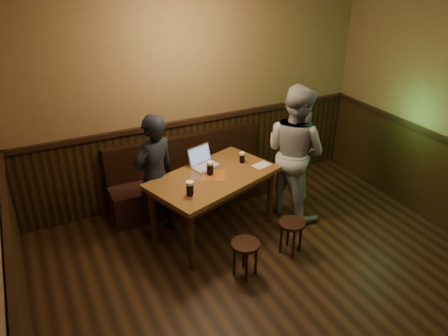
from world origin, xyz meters
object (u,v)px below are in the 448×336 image
stool_left (245,249)px  laptop (203,161)px  pint_left (190,189)px  pint_mid (210,168)px  person_grey (295,152)px  pub_table (213,183)px  stool_right (292,228)px  person_suit (155,177)px  pint_right (242,158)px  bench (189,183)px

stool_left → laptop: (0.03, 1.17, 0.54)m
stool_left → laptop: bearing=88.6°
pint_left → pint_mid: bearing=41.0°
laptop → person_grey: person_grey is taller
pub_table → stool_left: bearing=-111.1°
stool_right → person_suit: size_ratio=0.26×
person_grey → laptop: bearing=60.0°
pint_mid → pint_right: (0.49, 0.11, -0.01)m
pint_mid → person_grey: person_grey is taller
pint_mid → laptop: bearing=85.7°
pint_left → pint_mid: (0.40, 0.35, -0.00)m
person_grey → bench: bearing=39.3°
stool_right → person_suit: person_suit is taller
pint_mid → person_suit: size_ratio=0.11×
pint_right → person_suit: 1.10m
stool_right → pint_mid: (-0.66, 0.80, 0.56)m
pint_mid → pint_left: bearing=-139.0°
pint_mid → laptop: (0.02, 0.25, -0.02)m
bench → person_grey: (1.15, -0.82, 0.58)m
stool_right → stool_left: bearing=-170.3°
laptop → pub_table: bearing=-106.3°
stool_left → person_suit: (-0.59, 1.19, 0.45)m
stool_left → pint_left: bearing=124.6°
pub_table → person_suit: size_ratio=1.09×
bench → laptop: size_ratio=5.43×
stool_left → person_grey: 1.57m
pint_left → pint_right: size_ratio=1.20×
bench → pint_right: 0.99m
person_suit → stool_left: bearing=95.0°
pint_right → person_grey: 0.70m
pint_right → stool_right: bearing=-79.2°
stool_left → pint_mid: pint_mid is taller
stool_right → pint_left: size_ratio=2.39×
pint_right → person_suit: person_suit is taller
stool_right → laptop: (-0.64, 1.05, 0.54)m
person_suit → person_grey: person_grey is taller
person_grey → pint_left: bearing=85.4°
pub_table → person_grey: size_ratio=0.96×
pint_left → laptop: 0.73m
stool_right → laptop: size_ratio=1.03×
pint_mid → person_grey: (1.18, -0.05, -0.01)m
pint_left → laptop: laptop is taller
pub_table → pint_mid: pint_mid is taller
pint_mid → stool_left: bearing=-90.6°
bench → stool_left: 1.68m
bench → laptop: laptop is taller
person_suit → bench: bearing=-163.0°
pub_table → pint_left: bearing=-162.9°
laptop → person_grey: bearing=-32.0°
bench → pint_mid: bearing=-91.8°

